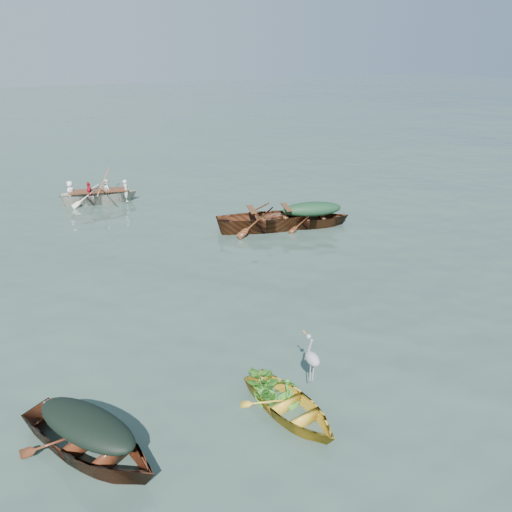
{
  "coord_description": "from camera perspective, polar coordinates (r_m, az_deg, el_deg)",
  "views": [
    {
      "loc": [
        -5.81,
        -10.38,
        6.24
      ],
      "look_at": [
        -0.32,
        1.55,
        0.5
      ],
      "focal_mm": 35.0,
      "sensor_mm": 36.0,
      "label": 1
    }
  ],
  "objects": [
    {
      "name": "green_tarp_cover",
      "position": [
        17.95,
        6.41,
        5.49
      ],
      "size": [
        2.26,
        1.17,
        0.52
      ],
      "primitive_type": "ellipsoid",
      "rotation": [
        0.0,
        0.0,
        1.33
      ],
      "color": "#15351E",
      "rests_on": "green_tarp_boat"
    },
    {
      "name": "open_wooden_boat",
      "position": [
        17.79,
        1.48,
        3.07
      ],
      "size": [
        5.39,
        2.71,
        1.25
      ],
      "primitive_type": "imported",
      "rotation": [
        0.0,
        0.0,
        1.35
      ],
      "color": "#593516",
      "rests_on": "ground"
    },
    {
      "name": "rowed_boat",
      "position": [
        21.73,
        -17.39,
        5.82
      ],
      "size": [
        4.44,
        2.09,
        1.02
      ],
      "primitive_type": "imported",
      "rotation": [
        0.0,
        0.0,
        1.37
      ],
      "color": "silver",
      "rests_on": "ground"
    },
    {
      "name": "dinghy_weeds",
      "position": [
        9.4,
        1.86,
        -12.85
      ],
      "size": [
        0.88,
        1.03,
        0.6
      ],
      "primitive_type": "imported",
      "rotation": [
        0.0,
        0.0,
        0.22
      ],
      "color": "#2A731E",
      "rests_on": "yellow_dinghy"
    },
    {
      "name": "dark_tarp_cover",
      "position": [
        8.74,
        -18.83,
        -17.6
      ],
      "size": [
        1.74,
        2.11,
        0.4
      ],
      "primitive_type": "ellipsoid",
      "rotation": [
        0.0,
        0.0,
        0.58
      ],
      "color": "black",
      "rests_on": "dark_covered_boat"
    },
    {
      "name": "green_tarp_boat",
      "position": [
        18.18,
        6.31,
        3.38
      ],
      "size": [
        4.11,
        2.13,
        0.89
      ],
      "primitive_type": "imported",
      "rotation": [
        0.0,
        0.0,
        1.33
      ],
      "color": "#4F2612",
      "rests_on": "ground"
    },
    {
      "name": "heron",
      "position": [
        9.3,
        6.43,
        -12.27
      ],
      "size": [
        0.36,
        0.45,
        0.92
      ],
      "primitive_type": null,
      "rotation": [
        0.0,
        0.0,
        0.22
      ],
      "color": "#A0A4A8",
      "rests_on": "yellow_dinghy"
    },
    {
      "name": "oars",
      "position": [
        21.58,
        -17.56,
        7.18
      ],
      "size": [
        1.1,
        2.67,
        0.06
      ],
      "primitive_type": null,
      "rotation": [
        0.0,
        0.0,
        1.37
      ],
      "color": "#995B3A",
      "rests_on": "rowed_boat"
    },
    {
      "name": "yellow_dinghy",
      "position": [
        9.48,
        3.88,
        -17.65
      ],
      "size": [
        1.76,
        2.93,
        0.71
      ],
      "primitive_type": "imported",
      "rotation": [
        0.0,
        0.0,
        0.22
      ],
      "color": "gold",
      "rests_on": "ground"
    },
    {
      "name": "ground",
      "position": [
        13.43,
        4.02,
        -4.14
      ],
      "size": [
        140.0,
        140.0,
        0.0
      ],
      "primitive_type": "plane",
      "color": "#364B42",
      "rests_on": "ground"
    },
    {
      "name": "rowers",
      "position": [
        21.49,
        -17.67,
        8.07
      ],
      "size": [
        3.16,
        1.72,
        0.76
      ],
      "primitive_type": "imported",
      "rotation": [
        0.0,
        0.0,
        1.37
      ],
      "color": "silver",
      "rests_on": "rowed_boat"
    },
    {
      "name": "dark_covered_boat",
      "position": [
        9.18,
        -18.26,
        -20.73
      ],
      "size": [
        3.16,
        3.83,
        0.92
      ],
      "primitive_type": "imported",
      "rotation": [
        0.0,
        0.0,
        0.58
      ],
      "color": "#542813",
      "rests_on": "ground"
    },
    {
      "name": "thwart_benches",
      "position": [
        17.58,
        1.5,
        5.04
      ],
      "size": [
        2.73,
        1.51,
        0.04
      ],
      "primitive_type": null,
      "rotation": [
        0.0,
        0.0,
        1.35
      ],
      "color": "#4C2811",
      "rests_on": "open_wooden_boat"
    }
  ]
}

